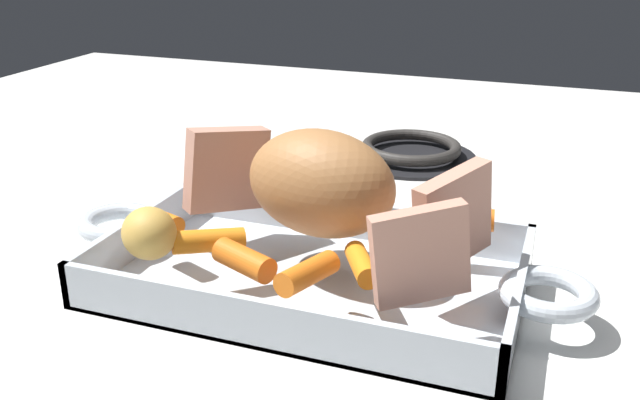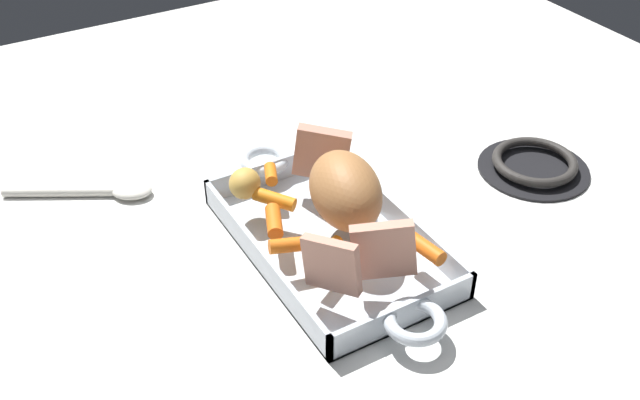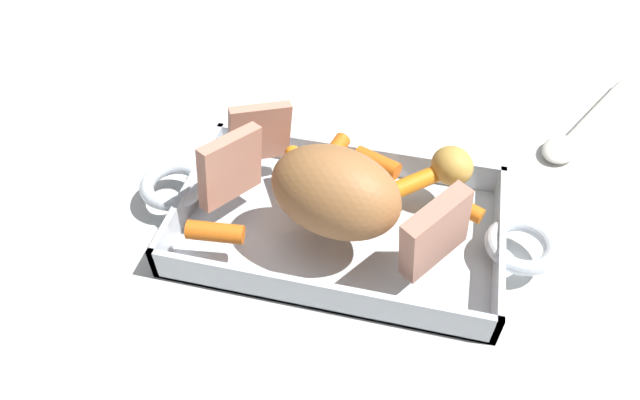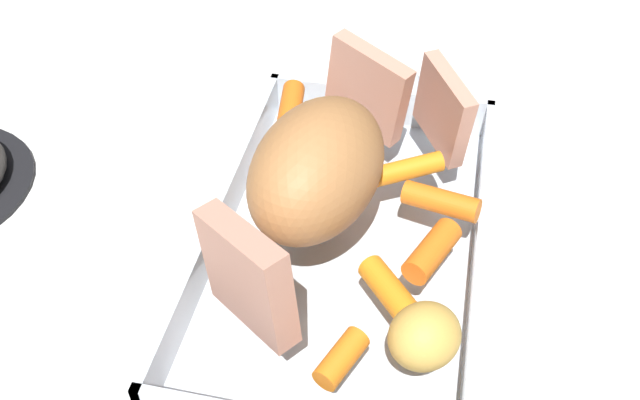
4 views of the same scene
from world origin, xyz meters
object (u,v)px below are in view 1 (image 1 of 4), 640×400
(baby_carrot_southwest, at_px, (209,241))
(roast_slice_outer, at_px, (227,169))
(roasting_dish, at_px, (311,272))
(baby_carrot_center_right, at_px, (163,221))
(roast_slice_thick, at_px, (453,219))
(potato_near_roast, at_px, (149,233))
(baby_carrot_long, at_px, (244,260))
(roast_slice_thin, at_px, (420,255))
(baby_carrot_northeast, at_px, (460,219))
(stove_burner_rear, at_px, (411,151))
(baby_carrot_southeast, at_px, (361,264))
(baby_carrot_northwest, at_px, (308,273))
(pork_roast, at_px, (321,183))

(baby_carrot_southwest, bearing_deg, roast_slice_outer, 107.41)
(roasting_dish, height_order, baby_carrot_center_right, baby_carrot_center_right)
(roast_slice_thick, xyz_separation_m, potato_near_roast, (-0.24, -0.08, -0.02))
(baby_carrot_center_right, distance_m, baby_carrot_southwest, 0.06)
(roasting_dish, bearing_deg, baby_carrot_long, -113.93)
(roasting_dish, height_order, baby_carrot_long, baby_carrot_long)
(roast_slice_thin, height_order, baby_carrot_southwest, roast_slice_thin)
(roast_slice_thin, bearing_deg, roast_slice_thick, 80.11)
(roast_slice_thick, height_order, baby_carrot_northeast, roast_slice_thick)
(baby_carrot_northeast, xyz_separation_m, stove_burner_rear, (-0.12, 0.31, -0.04))
(baby_carrot_southwest, bearing_deg, roast_slice_thin, -5.23)
(baby_carrot_southeast, bearing_deg, roast_slice_thin, -23.57)
(baby_carrot_southeast, bearing_deg, potato_near_roast, -169.70)
(roast_slice_outer, xyz_separation_m, baby_carrot_northwest, (0.13, -0.12, -0.03))
(baby_carrot_northeast, height_order, baby_carrot_long, same)
(roast_slice_thin, bearing_deg, stove_burner_rear, 103.76)
(roasting_dish, bearing_deg, roast_slice_thin, -29.78)
(baby_carrot_center_right, distance_m, baby_carrot_long, 0.11)
(pork_roast, bearing_deg, baby_carrot_southwest, -137.49)
(roasting_dish, height_order, potato_near_roast, potato_near_roast)
(roast_slice_outer, bearing_deg, baby_carrot_northwest, -42.79)
(roast_slice_outer, bearing_deg, potato_near_roast, -95.08)
(roasting_dish, distance_m, roast_slice_outer, 0.13)
(baby_carrot_center_right, xyz_separation_m, baby_carrot_long, (0.10, -0.05, 0.00))
(roast_slice_outer, xyz_separation_m, roast_slice_thick, (0.23, -0.04, -0.00))
(roasting_dish, distance_m, baby_carrot_northeast, 0.14)
(roast_slice_thin, xyz_separation_m, potato_near_roast, (-0.22, -0.01, -0.01))
(baby_carrot_southwest, relative_size, baby_carrot_southeast, 1.01)
(roast_slice_thin, height_order, potato_near_roast, roast_slice_thin)
(roast_slice_outer, height_order, baby_carrot_long, roast_slice_outer)
(pork_roast, distance_m, baby_carrot_southwest, 0.11)
(roast_slice_thick, distance_m, baby_carrot_center_right, 0.26)
(baby_carrot_center_right, height_order, baby_carrot_northeast, baby_carrot_northeast)
(baby_carrot_southeast, relative_size, potato_near_roast, 1.20)
(baby_carrot_long, height_order, stove_burner_rear, baby_carrot_long)
(roast_slice_outer, distance_m, baby_carrot_center_right, 0.08)
(roast_slice_outer, xyz_separation_m, stove_burner_rear, (0.10, 0.33, -0.07))
(baby_carrot_southeast, xyz_separation_m, potato_near_roast, (-0.17, -0.03, 0.01))
(baby_carrot_long, bearing_deg, roast_slice_thick, 26.24)
(roast_slice_thin, bearing_deg, potato_near_roast, -177.62)
(baby_carrot_center_right, bearing_deg, pork_roast, 18.43)
(roast_slice_outer, distance_m, baby_carrot_northeast, 0.22)
(baby_carrot_long, bearing_deg, baby_carrot_center_right, 155.08)
(roast_slice_thick, distance_m, baby_carrot_southwest, 0.20)
(baby_carrot_northwest, distance_m, stove_burner_rear, 0.45)
(roasting_dish, bearing_deg, pork_roast, 88.95)
(baby_carrot_center_right, relative_size, baby_carrot_southwest, 0.68)
(baby_carrot_center_right, height_order, stove_burner_rear, baby_carrot_center_right)
(pork_roast, distance_m, baby_carrot_northwest, 0.10)
(baby_carrot_center_right, distance_m, baby_carrot_northwest, 0.17)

